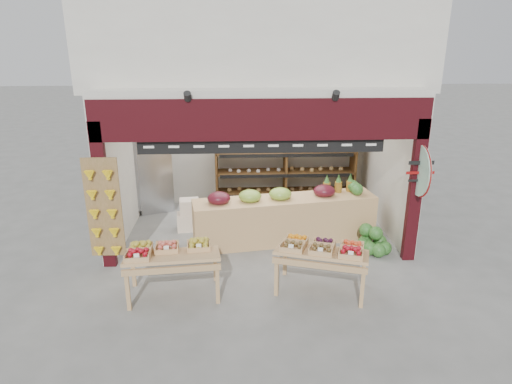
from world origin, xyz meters
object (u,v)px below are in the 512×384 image
object	(u,v)px
watermelon_pile	(373,242)
cardboard_stack	(199,218)
back_shelving	(286,156)
mid_counter	(284,218)
display_table_right	(322,249)
display_table_left	(166,253)
refrigerator	(153,168)

from	to	relation	value
watermelon_pile	cardboard_stack	bearing A→B (deg)	159.65
back_shelving	cardboard_stack	xyz separation A→B (m)	(-1.98, -1.30, -1.01)
mid_counter	display_table_right	distance (m)	1.98
mid_counter	display_table_left	bearing A→B (deg)	-137.49
mid_counter	display_table_left	xyz separation A→B (m)	(-2.08, -1.90, 0.22)
mid_counter	display_table_left	world-z (taller)	mid_counter
refrigerator	mid_counter	size ratio (longest dim) A/B	0.54
back_shelving	cardboard_stack	bearing A→B (deg)	-146.80
display_table_right	watermelon_pile	distance (m)	1.91
display_table_right	refrigerator	bearing A→B (deg)	130.57
refrigerator	mid_counter	distance (m)	3.54
refrigerator	cardboard_stack	world-z (taller)	refrigerator
back_shelving	refrigerator	xyz separation A→B (m)	(-3.14, -0.03, -0.27)
refrigerator	watermelon_pile	bearing A→B (deg)	-48.28
refrigerator	display_table_left	distance (m)	3.96
refrigerator	mid_counter	world-z (taller)	refrigerator
refrigerator	watermelon_pile	world-z (taller)	refrigerator
refrigerator	display_table_left	xyz separation A→B (m)	(0.83, -3.86, -0.28)
back_shelving	refrigerator	distance (m)	3.15
cardboard_stack	mid_counter	size ratio (longest dim) A/B	0.27
cardboard_stack	display_table_right	world-z (taller)	display_table_right
refrigerator	display_table_right	world-z (taller)	refrigerator
back_shelving	watermelon_pile	bearing A→B (deg)	-60.75
cardboard_stack	refrigerator	bearing A→B (deg)	132.25
mid_counter	watermelon_pile	size ratio (longest dim) A/B	5.49
cardboard_stack	display_table_left	distance (m)	2.65
refrigerator	display_table_right	size ratio (longest dim) A/B	1.22
back_shelving	display_table_left	bearing A→B (deg)	-120.66
cardboard_stack	mid_counter	distance (m)	1.90
refrigerator	cardboard_stack	xyz separation A→B (m)	(1.16, -1.27, -0.75)
back_shelving	display_table_left	size ratio (longest dim) A/B	2.15
refrigerator	back_shelving	bearing A→B (deg)	-18.77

